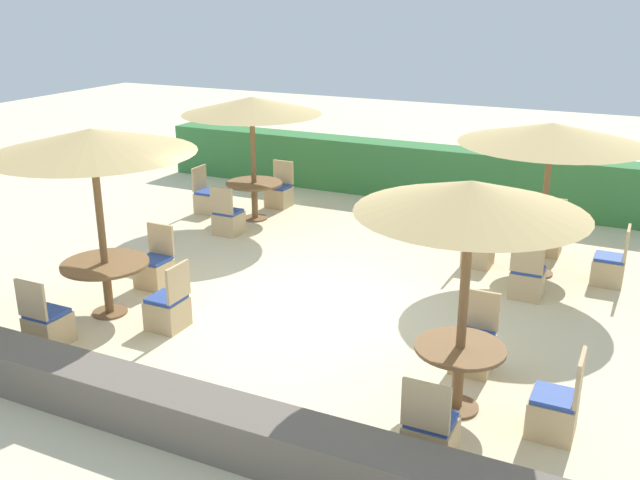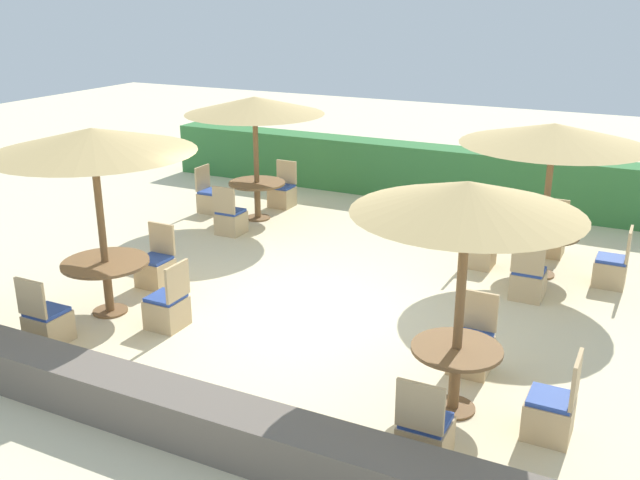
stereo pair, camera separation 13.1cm
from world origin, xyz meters
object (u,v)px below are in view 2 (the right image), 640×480
Objects in this scene: parasol_front_right at (467,199)px; patio_chair_back_left_west at (211,199)px; round_table_front_left at (106,271)px; round_table_back_left at (257,190)px; patio_chair_front_right_north at (471,350)px; patio_chair_back_right_north at (550,240)px; parasol_back_left at (255,106)px; round_table_back_right at (542,241)px; patio_chair_front_right_south at (425,436)px; patio_chair_back_right_west at (479,251)px; patio_chair_back_right_east at (611,269)px; patio_chair_back_right_south at (528,281)px; patio_chair_front_left_north at (156,269)px; patio_chair_front_left_south at (47,324)px; parasol_back_right at (554,135)px; patio_chair_back_left_north at (282,194)px; patio_chair_back_left_south at (231,220)px; parasol_front_left at (92,141)px; patio_chair_front_left_east at (168,309)px; round_table_front_right at (456,363)px; patio_chair_front_right_east at (551,413)px.

patio_chair_back_left_west is at bearing 143.03° from parasol_front_right.
round_table_front_left is 1.27× the size of patio_chair_back_left_west.
patio_chair_front_right_north is at bearing -36.76° from round_table_back_left.
patio_chair_back_right_north reaches higher than round_table_back_left.
round_table_back_right is (5.51, -0.56, -1.66)m from parasol_back_left.
patio_chair_front_right_south is 5.34m from patio_chair_back_right_west.
patio_chair_back_right_south is at bearing 135.49° from patio_chair_back_right_east.
parasol_back_left is 5.79m from round_table_back_right.
patio_chair_front_left_north is at bearing -158.72° from patio_chair_back_right_south.
parasol_back_left is (-5.34, 3.99, 1.95)m from patio_chair_front_right_north.
round_table_front_left is 1.11m from patio_chair_front_left_south.
parasol_back_right is 2.97× the size of patio_chair_back_right_east.
round_table_front_left is 1.13m from patio_chair_front_left_north.
patio_chair_front_left_south is 6.68m from patio_chair_back_left_north.
patio_chair_back_right_east is at bearing 2.64° from round_table_back_right.
patio_chair_front_left_north is 2.13m from patio_chair_front_left_south.
parasol_back_left is at bearing 132.59° from patio_chair_front_right_south.
patio_chair_front_right_north is 0.35× the size of parasol_back_left.
parasol_back_right is 2.23m from patio_chair_back_right_east.
patio_chair_back_left_south is at bearing -87.99° from parasol_back_left.
parasol_front_right is 2.13× the size of round_table_front_left.
parasol_front_left is 2.88× the size of patio_chair_back_right_north.
parasol_back_right is 2.97× the size of patio_chair_back_right_north.
parasol_front_left is 6.03m from patio_chair_back_left_north.
parasol_front_right is at bearing -42.20° from round_table_back_left.
parasol_back_left is at bearing 4.95° from patio_chair_back_right_north.
parasol_back_left is at bearing 116.57° from round_table_back_left.
patio_chair_front_left_east is 0.85× the size of round_table_back_left.
patio_chair_back_left_south is at bearing 15.29° from patio_chair_back_right_north.
patio_chair_back_left_north is at bearing 92.92° from patio_chair_front_left_south.
patio_chair_front_left_north is 0.85× the size of round_table_back_right.
round_table_back_left is 1.07m from patio_chair_back_left_south.
round_table_back_right is at bearing 44.90° from patio_chair_front_left_south.
patio_chair_front_left_east is at bearing 162.87° from patio_chair_front_right_south.
patio_chair_back_right_north is 1.00× the size of patio_chair_back_right_south.
patio_chair_front_right_north is at bearing 58.27° from patio_chair_back_left_west.
patio_chair_front_left_south and patio_chair_back_right_west have the same top height.
patio_chair_front_right_east reaches higher than round_table_front_right.
patio_chair_front_left_south is (-1.08, -1.05, 0.00)m from patio_chair_front_left_east.
patio_chair_front_right_north is 1.00× the size of patio_chair_front_left_east.
round_table_front_left is 1.08× the size of round_table_back_right.
patio_chair_front_right_east is 4.43m from patio_chair_back_right_east.
patio_chair_front_left_east is 0.85× the size of round_table_back_right.
parasol_back_right reaches higher than patio_chair_back_right_north.
patio_chair_front_right_east and patio_chair_front_right_south have the same top height.
parasol_back_right is (5.16, 5.14, 1.97)m from patio_chair_front_left_south.
patio_chair_front_left_south and patio_chair_back_left_north have the same top height.
parasol_front_right reaches higher than patio_chair_back_right_east.
patio_chair_back_right_north is (5.49, 0.48, -0.33)m from round_table_back_left.
parasol_front_left is 1.02× the size of parasol_back_left.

